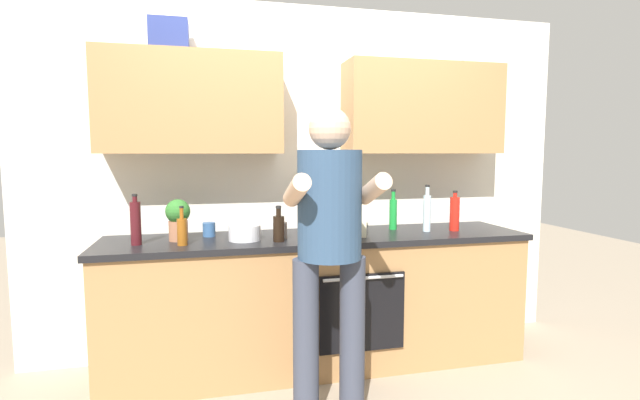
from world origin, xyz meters
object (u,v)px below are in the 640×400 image
Objects in this scene: knife_block at (322,214)px; cup_stoneware at (281,230)px; bottle_wine at (136,223)px; bottle_oil at (362,214)px; mixing_bowl at (245,233)px; cup_tea at (209,229)px; bottle_syrup at (182,231)px; person_standing at (330,239)px; bottle_water at (427,212)px; cup_ceramic at (309,229)px; bottle_hotsauce at (455,213)px; potted_herb at (178,218)px; bottle_soy at (279,227)px; bottle_soda at (393,213)px; grocery_bag_rice at (348,219)px.

cup_stoneware is at bearing -147.72° from knife_block.
bottle_wine reaches higher than bottle_oil.
cup_tea is at bearing 138.65° from mixing_bowl.
bottle_syrup is 0.77× the size of bottle_wine.
cup_stoneware reaches higher than cup_tea.
person_standing is at bearing -34.17° from bottle_syrup.
person_standing is at bearing -144.00° from bottle_water.
mixing_bowl is (-1.28, -0.03, -0.09)m from bottle_water.
bottle_syrup is at bearing -170.27° from cup_ceramic.
bottle_wine is 1.00× the size of knife_block.
bottle_water is at bearing 175.53° from bottle_hotsauce.
cup_ceramic is 0.85m from potted_herb.
bottle_water is at bearing -6.08° from cup_tea.
bottle_soy is 0.12m from cup_stoneware.
potted_herb reaches higher than cup_tea.
knife_block reaches higher than cup_tea.
bottle_soy is 1.11× the size of mixing_bowl.
cup_stoneware is at bearing 0.40° from bottle_wine.
grocery_bag_rice is (-0.39, -0.18, -0.01)m from bottle_soda.
bottle_soda is 1.49m from potted_herb.
person_standing is at bearing -52.21° from cup_tea.
bottle_syrup reaches higher than cup_stoneware.
grocery_bag_rice is at bearing -59.32° from knife_block.
person_standing is 1.25m from bottle_hotsauce.
bottle_wine reaches higher than bottle_syrup.
person_standing is 0.83m from knife_block.
knife_block is at bearing 1.31° from cup_tea.
bottle_soda reaches higher than bottle_syrup.
cup_stoneware is at bearing 104.77° from person_standing.
potted_herb is (-1.49, -0.09, 0.02)m from bottle_soda.
person_standing reaches higher than grocery_bag_rice.
bottle_soda is 0.94× the size of knife_block.
bottle_wine is at bearing -174.48° from bottle_soda.
cup_tea is at bearing 30.38° from potted_herb.
bottle_oil reaches higher than mixing_bowl.
bottle_wine is at bearing 179.48° from grocery_bag_rice.
bottle_soda is 3.26× the size of cup_ceramic.
bottle_wine is (-0.27, 0.08, 0.05)m from bottle_syrup.
cup_ceramic is 0.27m from grocery_bag_rice.
cup_stoneware is (-1.04, -0.02, -0.09)m from bottle_water.
bottle_hotsauce is at bearing 0.67° from mixing_bowl.
bottle_soda is (1.46, 0.25, 0.03)m from bottle_syrup.
bottle_wine reaches higher than cup_stoneware.
bottle_wine is at bearing -174.72° from bottle_oil.
bottle_oil is at bearing -2.86° from cup_tea.
knife_block reaches higher than potted_herb.
bottle_syrup is 2.25× the size of cup_stoneware.
person_standing reaches higher than bottle_soda.
bottle_soda is at bearing 48.73° from person_standing.
bottle_oil is 1.09× the size of potted_herb.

